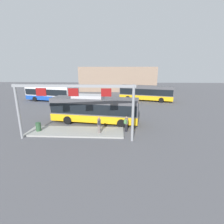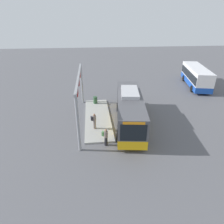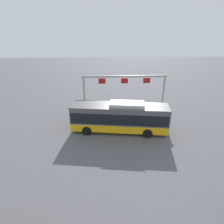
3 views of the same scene
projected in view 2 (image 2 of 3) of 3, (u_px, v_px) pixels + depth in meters
The scene contains 8 objects.
ground_plane at pixel (129, 123), 20.97m from camera, with size 120.00×120.00×0.00m, color #56565B.
platform_curb at pixel (98, 117), 21.96m from camera, with size 10.00×2.80×0.16m, color #9E9E99.
bus_main at pixel (130, 108), 20.18m from camera, with size 10.77×3.91×3.46m.
bus_background_right at pixel (196, 75), 31.69m from camera, with size 10.07×4.59×3.10m.
person_boarding at pixel (106, 137), 16.94m from camera, with size 0.50×0.60×1.67m.
person_waiting_near at pixel (94, 121), 19.24m from camera, with size 0.41×0.57×1.67m.
platform_sign_gantry at pixel (79, 88), 19.70m from camera, with size 10.93×0.24×5.20m.
trash_bin at pixel (95, 100), 25.24m from camera, with size 0.52×0.52×0.90m, color #2D5133.
Camera 2 is at (18.01, -3.83, 10.27)m, focal length 30.98 mm.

